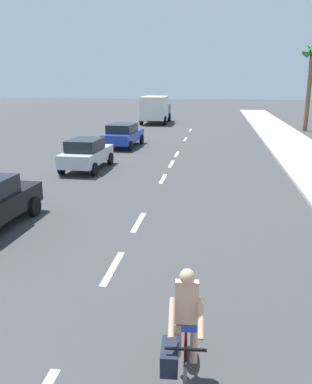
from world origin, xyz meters
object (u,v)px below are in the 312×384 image
at_px(cyclist, 183,333).
at_px(parked_car_silver, 86,153).
at_px(parked_car_blue, 123,135).
at_px(palm_tree_distant, 311,63).
at_px(delivery_truck, 156,109).

relative_size(cyclist, parked_car_silver, 0.46).
height_order(parked_car_blue, palm_tree_distant, palm_tree_distant).
distance_m(parked_car_silver, parked_car_blue, 7.26).
bearing_deg(parked_car_blue, parked_car_silver, -88.09).
bearing_deg(parked_car_blue, cyclist, -71.29).
height_order(parked_car_silver, palm_tree_distant, palm_tree_distant).
height_order(parked_car_silver, parked_car_blue, same).
bearing_deg(palm_tree_distant, cyclist, -104.32).
xyz_separation_m(cyclist, palm_tree_distant, (8.21, 32.14, 4.99)).
bearing_deg(delivery_truck, palm_tree_distant, -18.36).
bearing_deg(palm_tree_distant, parked_car_silver, -127.89).
xyz_separation_m(parked_car_silver, delivery_truck, (0.01, 22.94, 0.67)).
bearing_deg(delivery_truck, cyclist, -80.91).
height_order(cyclist, palm_tree_distant, palm_tree_distant).
bearing_deg(parked_car_silver, delivery_truck, 91.43).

